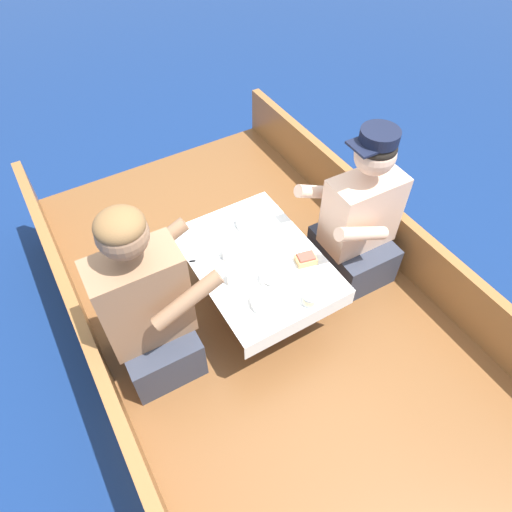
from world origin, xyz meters
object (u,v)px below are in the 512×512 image
Objects in this scene: sandwich at (306,259)px; coffee_cup_starboard at (234,277)px; person_port at (147,310)px; tin_can at (309,299)px; person_starboard at (359,222)px; coffee_cup_port at (230,253)px.

coffee_cup_starboard is at bearing 167.54° from sandwich.
person_port is 8.85× the size of sandwich.
coffee_cup_starboard is (0.45, -0.03, -0.01)m from person_port.
sandwich is 0.25m from tin_can.
person_port is 0.77m from tin_can.
coffee_cup_starboard is (-0.79, 0.00, 0.01)m from person_starboard.
sandwich is 0.40m from coffee_cup_port.
person_starboard reaches higher than coffee_cup_starboard.
person_starboard is 8.46× the size of sandwich.
sandwich is at bearing 12.45° from person_starboard.
person_port reaches higher than person_starboard.
coffee_cup_starboard is at bearing -111.46° from coffee_cup_port.
person_port is 1.05× the size of person_starboard.
person_port is 9.73× the size of coffee_cup_port.
coffee_cup_starboard reaches higher than coffee_cup_port.
coffee_cup_port is at bearing 112.16° from tin_can.
person_port reaches higher than sandwich.
sandwich is (0.82, -0.11, -0.01)m from person_port.
person_port is at bearing -165.88° from coffee_cup_port.
coffee_cup_starboard is (-0.38, 0.08, 0.00)m from sandwich.
tin_can is at bearing 30.14° from person_starboard.
person_starboard is 0.79m from coffee_cup_starboard.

